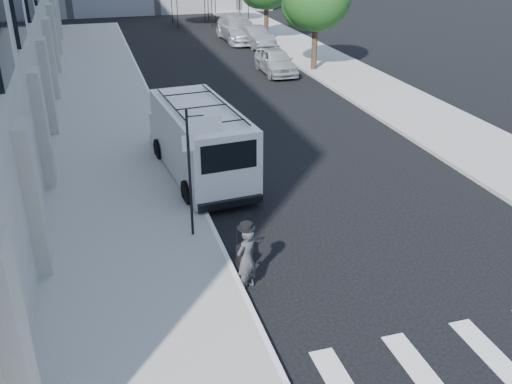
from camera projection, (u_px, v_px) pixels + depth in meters
ground at (329, 289)px, 13.31m from camera, size 120.00×120.00×0.00m
sidewalk_left at (105, 107)px, 26.03m from camera, size 4.50×48.00×0.15m
sidewalk_right at (336, 68)px, 32.90m from camera, size 4.00×56.00×0.15m
sign_pole at (197, 146)px, 14.33m from camera, size 1.03×0.07×3.50m
businessman at (246, 259)px, 12.99m from camera, size 0.70×0.64×1.61m
briefcase at (250, 249)px, 14.61m from camera, size 0.24×0.46×0.34m
suitcase at (244, 257)px, 14.06m from camera, size 0.30×0.42×1.06m
cargo_van at (199, 140)px, 18.82m from camera, size 2.66×6.49×2.38m
parked_car_a at (276, 61)px, 31.83m from camera, size 1.72×4.14×1.40m
parked_car_b at (255, 37)px, 38.64m from camera, size 1.91×4.27×1.36m
parked_car_c at (238, 29)px, 40.44m from camera, size 2.42×5.76×1.66m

